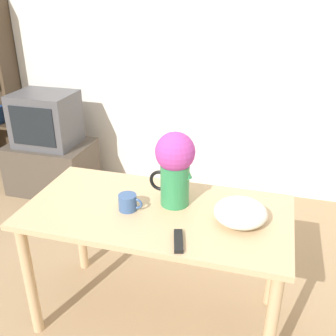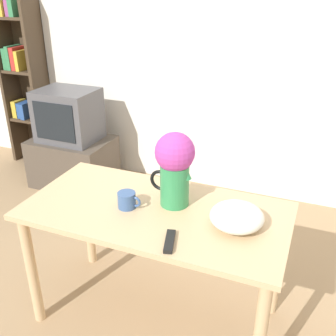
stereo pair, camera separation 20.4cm
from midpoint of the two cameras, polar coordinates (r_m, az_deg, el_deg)
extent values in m
plane|color=#9E7F5B|center=(2.45, -2.67, -23.14)|extent=(12.00, 12.00, 0.00)
cube|color=silver|center=(3.50, 7.02, 16.51)|extent=(8.00, 0.05, 2.60)
cube|color=tan|center=(2.09, -4.48, -6.45)|extent=(1.40, 0.71, 0.03)
cylinder|color=tan|center=(2.38, -21.86, -15.08)|extent=(0.06, 0.06, 0.72)
cylinder|color=tan|center=(2.01, 11.57, -22.50)|extent=(0.06, 0.06, 0.72)
cylinder|color=tan|center=(2.76, -14.77, -7.85)|extent=(0.06, 0.06, 0.72)
cylinder|color=tan|center=(2.45, 12.87, -12.43)|extent=(0.06, 0.06, 0.72)
cylinder|color=#2D844C|center=(2.07, -1.81, -2.49)|extent=(0.15, 0.15, 0.23)
cone|color=#2D844C|center=(2.02, -0.07, -0.71)|extent=(0.05, 0.05, 0.06)
torus|color=black|center=(2.09, -3.93, -1.92)|extent=(0.12, 0.02, 0.12)
sphere|color=#3D7033|center=(2.01, -1.87, 1.33)|extent=(0.16, 0.16, 0.16)
sphere|color=#B23D99|center=(1.99, -1.89, 2.29)|extent=(0.21, 0.21, 0.21)
cylinder|color=#385689|center=(2.08, -8.71, -5.02)|extent=(0.10, 0.10, 0.09)
torus|color=#385689|center=(2.06, -7.41, -5.24)|extent=(0.06, 0.01, 0.06)
ellipsoid|color=silver|center=(1.95, 7.52, -6.49)|extent=(0.26, 0.26, 0.12)
cube|color=black|center=(1.83, -1.72, -10.63)|extent=(0.08, 0.17, 0.02)
cube|color=#4C4238|center=(3.94, -17.85, 0.20)|extent=(0.75, 0.54, 0.47)
cube|color=#4C4C51|center=(3.77, -18.81, 6.71)|extent=(0.53, 0.43, 0.48)
cube|color=black|center=(3.61, -20.67, 5.59)|extent=(0.42, 0.01, 0.34)
cube|color=#423323|center=(4.31, -22.96, 10.43)|extent=(0.04, 0.27, 1.72)
cube|color=#423323|center=(4.53, -23.97, 10.90)|extent=(0.43, 0.01, 1.72)
cube|color=#423323|center=(4.53, -24.12, 5.85)|extent=(0.36, 0.25, 0.03)
cube|color=#284C8E|center=(4.50, -24.46, 7.01)|extent=(0.05, 0.22, 0.17)
camera|label=1|loc=(0.10, -92.86, -1.37)|focal=42.00mm
camera|label=2|loc=(0.10, 87.14, 1.37)|focal=42.00mm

